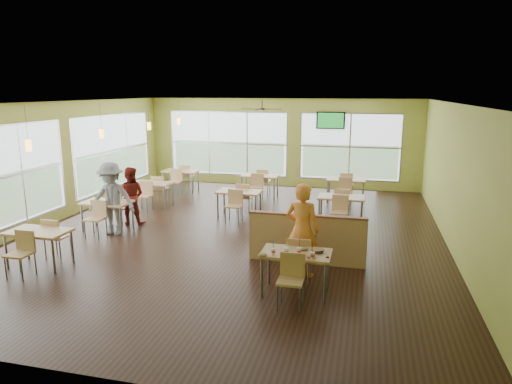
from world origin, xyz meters
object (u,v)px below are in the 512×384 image
at_px(half_wall_divider, 307,239).
at_px(food_basket, 317,250).
at_px(man_plaid, 302,230).
at_px(main_table, 296,259).

relative_size(half_wall_divider, food_basket, 10.17).
relative_size(man_plaid, food_basket, 7.68).
height_order(half_wall_divider, food_basket, half_wall_divider).
xyz_separation_m(half_wall_divider, man_plaid, (-0.01, -0.63, 0.38)).
bearing_deg(man_plaid, half_wall_divider, -81.08).
distance_m(main_table, food_basket, 0.40).
bearing_deg(food_basket, half_wall_divider, 104.78).
distance_m(half_wall_divider, man_plaid, 0.74).
bearing_deg(half_wall_divider, main_table, -90.00).
bearing_deg(food_basket, man_plaid, 117.26).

